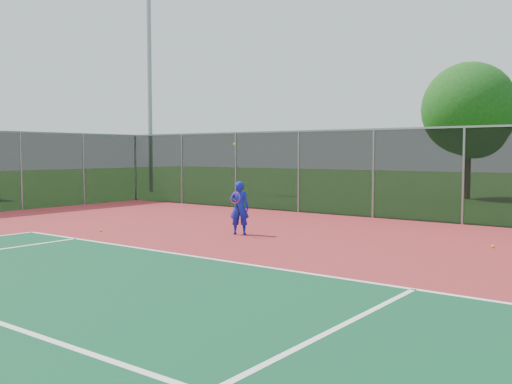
# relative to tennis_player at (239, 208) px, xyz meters

# --- Properties ---
(ground) EXTENTS (120.00, 120.00, 0.00)m
(ground) POSITION_rel_tennis_player_xyz_m (4.15, -6.17, -0.75)
(ground) COLOR #245418
(ground) RESTS_ON ground
(court_apron) EXTENTS (30.00, 20.00, 0.02)m
(court_apron) POSITION_rel_tennis_player_xyz_m (4.15, -4.17, -0.74)
(court_apron) COLOR maroon
(court_apron) RESTS_ON ground
(fence_back) EXTENTS (30.00, 0.06, 3.03)m
(fence_back) POSITION_rel_tennis_player_xyz_m (4.15, 5.83, 0.81)
(fence_back) COLOR black
(fence_back) RESTS_ON court_apron
(tennis_player) EXTENTS (0.63, 0.70, 2.48)m
(tennis_player) POSITION_rel_tennis_player_xyz_m (0.00, 0.00, 0.00)
(tennis_player) COLOR #131EB3
(tennis_player) RESTS_ON court_apron
(practice_ball_0) EXTENTS (0.07, 0.07, 0.07)m
(practice_ball_0) POSITION_rel_tennis_player_xyz_m (-3.45, -1.92, -0.69)
(practice_ball_0) COLOR #BACB17
(practice_ball_0) RESTS_ON court_apron
(practice_ball_6) EXTENTS (0.07, 0.07, 0.07)m
(practice_ball_6) POSITION_rel_tennis_player_xyz_m (6.08, 1.88, -0.69)
(practice_ball_6) COLOR #BACB17
(practice_ball_6) RESTS_ON court_apron
(floodlight_nw) EXTENTS (0.90, 0.40, 12.23)m
(floodlight_nw) POSITION_rel_tennis_player_xyz_m (-14.63, 10.25, 6.14)
(floodlight_nw) COLOR gray
(floodlight_nw) RESTS_ON ground
(tree_back_left) EXTENTS (4.44, 4.44, 6.52)m
(tree_back_left) POSITION_rel_tennis_player_xyz_m (1.33, 15.93, 3.34)
(tree_back_left) COLOR #3D2916
(tree_back_left) RESTS_ON ground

